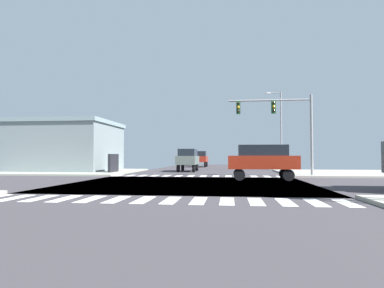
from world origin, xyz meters
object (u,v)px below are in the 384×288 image
at_px(street_lamp, 279,124).
at_px(suv_crossing_1, 188,158).
at_px(suv_trailing_2, 262,159).
at_px(traffic_signal_mast, 278,116).
at_px(pickup_leading_3, 188,158).
at_px(pickup_queued_2, 200,158).
at_px(bank_building, 52,146).

relative_size(street_lamp, suv_crossing_1, 1.88).
xyz_separation_m(suv_crossing_1, suv_trailing_2, (6.54, -11.59, 0.00)).
height_order(traffic_signal_mast, pickup_leading_3, traffic_signal_mast).
xyz_separation_m(traffic_signal_mast, suv_trailing_2, (-1.65, -3.90, -3.36)).
bearing_deg(suv_trailing_2, traffic_signal_mast, 157.08).
bearing_deg(pickup_queued_2, pickup_leading_3, -71.97).
relative_size(bank_building, pickup_leading_3, 2.88).
bearing_deg(pickup_leading_3, traffic_signal_mast, 109.42).
relative_size(street_lamp, pickup_queued_2, 1.70).
bearing_deg(pickup_queued_2, suv_trailing_2, 103.90).
bearing_deg(street_lamp, suv_trailing_2, -102.78).
xyz_separation_m(street_lamp, bank_building, (-24.02, -4.00, -2.51)).
relative_size(pickup_leading_3, suv_trailing_2, 1.11).
relative_size(traffic_signal_mast, street_lamp, 0.75).
xyz_separation_m(bank_building, pickup_leading_3, (11.29, 25.62, -1.33)).
relative_size(bank_building, suv_trailing_2, 3.20).
bearing_deg(traffic_signal_mast, pickup_queued_2, 109.98).
distance_m(pickup_queued_2, pickup_leading_3, 9.69).
bearing_deg(suv_crossing_1, street_lamp, -165.92).
distance_m(street_lamp, pickup_leading_3, 25.38).
bearing_deg(suv_crossing_1, pickup_leading_3, -82.89).
distance_m(suv_crossing_1, pickup_queued_2, 14.85).
bearing_deg(pickup_leading_3, street_lamp, 120.48).
xyz_separation_m(street_lamp, suv_trailing_2, (-3.18, -14.03, -3.74)).
bearing_deg(bank_building, suv_crossing_1, 6.22).
bearing_deg(traffic_signal_mast, suv_crossing_1, 136.84).
height_order(bank_building, pickup_leading_3, bank_building).
distance_m(suv_crossing_1, pickup_leading_3, 24.25).
bearing_deg(traffic_signal_mast, bank_building, 164.76).
xyz_separation_m(traffic_signal_mast, bank_building, (-22.49, 6.13, -2.13)).
relative_size(street_lamp, suv_trailing_2, 1.88).
xyz_separation_m(pickup_leading_3, suv_trailing_2, (9.54, -35.65, 0.10)).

